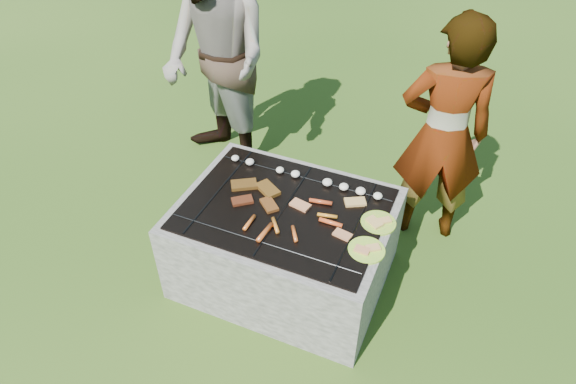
{
  "coord_description": "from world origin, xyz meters",
  "views": [
    {
      "loc": [
        0.94,
        -2.13,
        2.71
      ],
      "look_at": [
        0.0,
        0.05,
        0.7
      ],
      "focal_mm": 32.0,
      "sensor_mm": 36.0,
      "label": 1
    }
  ],
  "objects_px": {
    "fire_pit": "(285,245)",
    "plate_near": "(367,250)",
    "cook": "(443,135)",
    "bystander": "(216,60)",
    "plate_far": "(378,223)"
  },
  "relations": [
    {
      "from": "fire_pit",
      "to": "bystander",
      "type": "relative_size",
      "value": 0.67
    },
    {
      "from": "plate_near",
      "to": "cook",
      "type": "xyz_separation_m",
      "value": [
        0.2,
        0.98,
        0.22
      ]
    },
    {
      "from": "plate_far",
      "to": "bystander",
      "type": "bearing_deg",
      "value": 151.24
    },
    {
      "from": "cook",
      "to": "bystander",
      "type": "relative_size",
      "value": 0.85
    },
    {
      "from": "cook",
      "to": "bystander",
      "type": "xyz_separation_m",
      "value": [
        -1.74,
        0.1,
        0.15
      ]
    },
    {
      "from": "fire_pit",
      "to": "plate_far",
      "type": "relative_size",
      "value": 4.97
    },
    {
      "from": "plate_near",
      "to": "bystander",
      "type": "relative_size",
      "value": 0.14
    },
    {
      "from": "fire_pit",
      "to": "cook",
      "type": "bearing_deg",
      "value": 47.89
    },
    {
      "from": "fire_pit",
      "to": "cook",
      "type": "relative_size",
      "value": 0.78
    },
    {
      "from": "fire_pit",
      "to": "bystander",
      "type": "bearing_deg",
      "value": 135.95
    },
    {
      "from": "plate_far",
      "to": "cook",
      "type": "bearing_deg",
      "value": 74.68
    },
    {
      "from": "plate_near",
      "to": "bystander",
      "type": "xyz_separation_m",
      "value": [
        -1.54,
        1.09,
        0.37
      ]
    },
    {
      "from": "fire_pit",
      "to": "plate_near",
      "type": "xyz_separation_m",
      "value": [
        0.56,
        -0.14,
        0.33
      ]
    },
    {
      "from": "cook",
      "to": "bystander",
      "type": "distance_m",
      "value": 1.75
    },
    {
      "from": "fire_pit",
      "to": "plate_near",
      "type": "distance_m",
      "value": 0.66
    }
  ]
}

